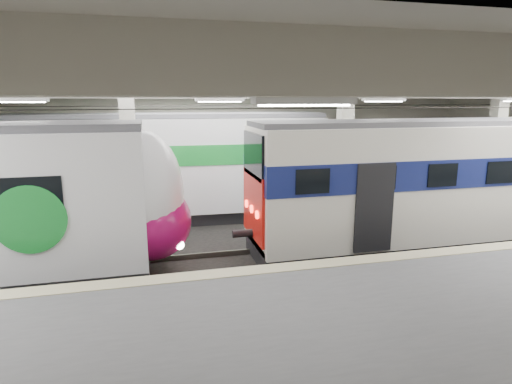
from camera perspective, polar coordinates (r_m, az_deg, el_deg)
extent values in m
cube|color=black|center=(13.43, -3.09, -9.69)|extent=(36.00, 24.00, 0.10)
cube|color=silver|center=(12.46, -3.39, 14.93)|extent=(36.00, 24.00, 0.20)
cube|color=beige|center=(22.47, -8.04, 6.51)|extent=(30.00, 0.10, 5.50)
cube|color=#58585A|center=(7.61, 7.03, -23.41)|extent=(30.00, 7.00, 1.10)
cube|color=beige|center=(10.05, 0.41, -10.32)|extent=(30.00, 0.50, 0.02)
cube|color=beige|center=(15.41, -16.41, 3.50)|extent=(0.50, 0.50, 5.50)
cube|color=beige|center=(17.04, 11.60, 4.56)|extent=(0.50, 0.50, 5.50)
cube|color=beige|center=(21.02, 29.17, 4.68)|extent=(0.50, 0.50, 5.50)
cube|color=beige|center=(12.45, -3.37, 13.55)|extent=(30.00, 18.00, 0.50)
cube|color=#59544C|center=(13.38, -3.09, -9.17)|extent=(30.00, 1.52, 0.16)
cube|color=#59544C|center=(18.54, -6.32, -3.07)|extent=(30.00, 1.52, 0.16)
cylinder|color=black|center=(12.45, -3.34, 11.02)|extent=(30.00, 0.03, 0.03)
cylinder|color=black|center=(17.89, -6.67, 11.35)|extent=(30.00, 0.03, 0.03)
cube|color=white|center=(10.49, -1.29, 11.99)|extent=(26.00, 8.40, 0.12)
ellipsoid|color=white|center=(12.52, -14.52, -0.27)|extent=(2.16, 2.67, 3.60)
ellipsoid|color=#A40D54|center=(12.71, -13.78, -3.80)|extent=(2.30, 2.73, 2.20)
cylinder|color=green|center=(11.57, -27.95, -3.30)|extent=(1.69, 0.06, 1.69)
cube|color=white|center=(15.67, 23.28, 1.56)|extent=(12.84, 2.81, 3.65)
cube|color=navy|center=(15.60, 23.41, 3.15)|extent=(12.88, 2.87, 0.89)
cube|color=red|center=(12.98, -0.35, -1.79)|extent=(0.08, 2.39, 2.01)
cube|color=black|center=(12.69, -0.36, 4.95)|extent=(0.08, 2.25, 1.32)
cube|color=#4C4C51|center=(15.46, 23.88, 8.52)|extent=(12.84, 2.20, 0.16)
cube|color=black|center=(16.12, 22.68, -5.35)|extent=(12.84, 1.97, 0.70)
cube|color=white|center=(17.93, -13.33, 3.61)|extent=(13.84, 3.26, 3.73)
cube|color=green|center=(17.86, -13.41, 5.17)|extent=(13.89, 3.32, 0.79)
cube|color=#4C4C51|center=(17.75, -13.65, 9.89)|extent=(13.82, 2.77, 0.16)
cube|color=black|center=(18.34, -13.01, -2.78)|extent=(13.83, 2.97, 0.60)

